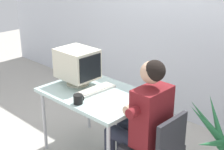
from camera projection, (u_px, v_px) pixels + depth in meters
wall_back at (199, 6)px, 3.92m from camera, size 8.00×0.10×3.00m
desk at (96, 97)px, 3.46m from camera, size 1.11×0.78×0.75m
crt_monitor at (77, 64)px, 3.56m from camera, size 0.42×0.34×0.40m
keyboard at (96, 90)px, 3.47m from camera, size 0.16×0.45×0.03m
office_chair at (157, 147)px, 3.00m from camera, size 0.44×0.44×0.80m
person_seated at (142, 118)px, 3.04m from camera, size 0.72×0.57×1.27m
desk_mug at (78, 99)px, 3.18m from camera, size 0.09×0.10×0.09m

